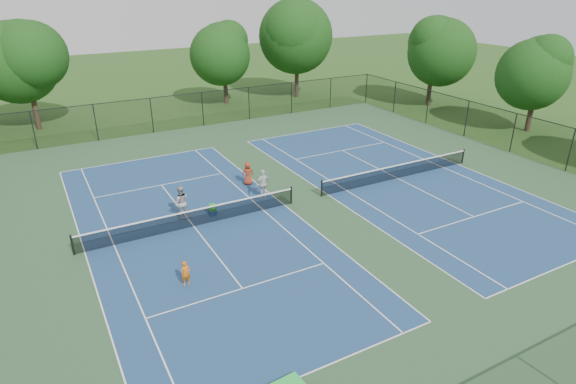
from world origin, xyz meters
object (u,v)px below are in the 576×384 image
tree_side_f (540,69)px  ball_hopper (212,208)px  tree_back_d (297,33)px  bystander_a (263,184)px  child_player (186,273)px  tree_back_c (224,50)px  ball_crate (213,213)px  tree_back_a (24,58)px  instructor (181,202)px  tree_side_e (434,48)px  bystander_c (248,173)px

tree_side_f → ball_hopper: (-29.64, -2.23, -4.77)m
tree_back_d → bystander_a: size_ratio=5.76×
bystander_a → child_player: bearing=31.5°
tree_back_c → ball_crate: tree_back_c is taller
tree_back_d → tree_side_f: 23.76m
tree_back_a → bystander_a: tree_back_a is taller
tree_back_a → instructor: size_ratio=4.83×
tree_side_f → tree_side_e: bearing=95.2°
tree_side_f → bystander_a: 26.52m
tree_back_a → child_player: tree_back_a is taller
tree_side_f → tree_back_a: bearing=150.4°
tree_back_c → ball_hopper: size_ratio=21.48×
tree_side_e → tree_back_d: bearing=135.0°
bystander_c → ball_hopper: bearing=54.7°
tree_back_a → ball_hopper: 25.00m
instructor → bystander_c: (5.14, 2.49, -0.19)m
instructor → bystander_a: size_ratio=1.05×
tree_side_e → child_player: (-31.98, -18.94, -5.24)m
tree_back_d → tree_back_c: bearing=172.9°
tree_back_d → bystander_a: bearing=-124.0°
bystander_c → ball_crate: bearing=54.7°
child_player → bystander_a: (6.86, 6.50, 0.33)m
ball_crate → tree_side_e: bearing=24.8°
tree_side_e → instructor: bearing=-157.3°
child_player → bystander_c: bearing=47.5°
tree_back_c → ball_hopper: (-10.64, -24.23, -5.00)m
tree_back_a → instructor: (5.78, -22.67, -5.09)m
tree_side_e → ball_crate: (-28.64, -13.23, -5.67)m
tree_side_e → child_player: bearing=-149.4°
tree_back_a → bystander_a: bearing=-64.1°
tree_back_d → child_player: bearing=-127.2°
tree_back_a → tree_back_d: 26.01m
bystander_a → ball_hopper: bystander_a is taller
tree_side_f → child_player: tree_side_f is taller
bystander_a → ball_crate: bearing=0.6°
child_player → bystander_a: 9.45m
tree_back_d → bystander_c: size_ratio=6.83×
tree_back_c → tree_side_f: 29.07m
bystander_a → bystander_c: bearing=-103.0°
tree_back_c → bystander_a: tree_back_c is taller
tree_side_e → tree_back_c: bearing=148.6°
ball_crate → ball_hopper: ball_hopper is taller
bystander_a → bystander_c: bystander_a is taller
tree_back_d → ball_hopper: size_ratio=26.52×
tree_side_f → ball_hopper: 30.10m
bystander_c → ball_crate: bystander_c is taller
tree_side_e → child_player: tree_side_e is taller
tree_side_e → tree_side_f: tree_side_e is taller
ball_hopper → bystander_a: bearing=12.6°
ball_hopper → tree_back_c: bearing=66.3°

